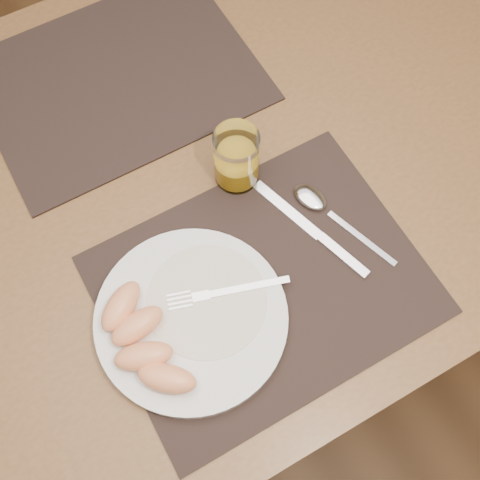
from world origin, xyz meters
name	(u,v)px	position (x,y,z in m)	size (l,w,h in m)	color
ground	(205,315)	(0.00, 0.00, 0.00)	(5.00, 5.00, 0.00)	brown
table	(185,201)	(0.00, 0.00, 0.67)	(1.40, 0.90, 0.75)	brown
placemat_near	(263,284)	(0.02, -0.22, 0.75)	(0.45, 0.35, 0.00)	black
placemat_far	(118,79)	(-0.01, 0.22, 0.75)	(0.45, 0.35, 0.00)	black
plate	(191,319)	(-0.09, -0.22, 0.76)	(0.27, 0.27, 0.02)	white
plate_dressing	(207,301)	(-0.06, -0.21, 0.77)	(0.17, 0.17, 0.00)	white
fork	(218,293)	(-0.04, -0.21, 0.77)	(0.17, 0.07, 0.00)	silver
knife	(319,236)	(0.13, -0.20, 0.76)	(0.08, 0.21, 0.01)	silver
spoon	(318,203)	(0.16, -0.15, 0.76)	(0.08, 0.19, 0.01)	silver
juice_glass	(236,160)	(0.08, -0.04, 0.80)	(0.07, 0.07, 0.10)	white
grapefruit_wedges	(142,341)	(-0.17, -0.22, 0.79)	(0.10, 0.20, 0.03)	#FDA267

